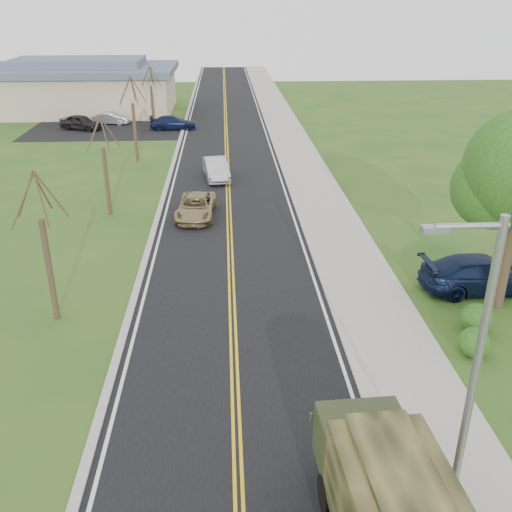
{
  "coord_description": "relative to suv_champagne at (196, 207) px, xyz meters",
  "views": [
    {
      "loc": [
        -0.16,
        -10.12,
        11.66
      ],
      "look_at": [
        1.05,
        11.56,
        1.8
      ],
      "focal_mm": 40.0,
      "sensor_mm": 36.0,
      "label": 1
    }
  ],
  "objects": [
    {
      "name": "pickup_navy",
      "position": [
        12.77,
        -9.9,
        0.15
      ],
      "size": [
        5.46,
        2.35,
        1.57
      ],
      "primitive_type": "imported",
      "rotation": [
        0.0,
        0.0,
        1.6
      ],
      "color": "#0E1834",
      "rests_on": "ground"
    },
    {
      "name": "bare_tree_d",
      "position": [
        -5.1,
        24.75,
        1.92
      ],
      "size": [
        1.88,
        2.2,
        5.91
      ],
      "color": "#38281C",
      "rests_on": "ground"
    },
    {
      "name": "curb_right",
      "position": [
        6.06,
        18.75,
        -0.57
      ],
      "size": [
        0.3,
        120.0,
        0.12
      ],
      "primitive_type": "cube",
      "color": "#9E998E",
      "rests_on": "ground"
    },
    {
      "name": "curb_left",
      "position": [
        -2.24,
        18.75,
        -0.58
      ],
      "size": [
        0.3,
        120.0,
        0.1
      ],
      "primitive_type": "cube",
      "color": "#9E998E",
      "rests_on": "ground"
    },
    {
      "name": "commercial_building",
      "position": [
        -14.08,
        34.72,
        2.06
      ],
      "size": [
        25.5,
        21.5,
        5.65
      ],
      "color": "tan",
      "rests_on": "ground"
    },
    {
      "name": "street_light",
      "position": [
        6.81,
        -21.75,
        3.8
      ],
      "size": [
        1.65,
        0.22,
        8.0
      ],
      "color": "gray",
      "rests_on": "ground"
    },
    {
      "name": "lot_car_silver",
      "position": [
        -9.67,
        27.33,
        -0.04
      ],
      "size": [
        3.74,
        1.7,
        1.19
      ],
      "primitive_type": "imported",
      "rotation": [
        0.0,
        0.0,
        1.45
      ],
      "color": "silver",
      "rests_on": "ground"
    },
    {
      "name": "lot_car_navy",
      "position": [
        -3.21,
        24.48,
        0.01
      ],
      "size": [
        4.47,
        1.93,
        1.28
      ],
      "primitive_type": "imported",
      "rotation": [
        0.0,
        0.0,
        1.6
      ],
      "color": "#0F1637",
      "rests_on": "ground"
    },
    {
      "name": "sedan_silver",
      "position": [
        1.11,
        7.65,
        0.08
      ],
      "size": [
        2.07,
        4.48,
        1.42
      ],
      "primitive_type": "imported",
      "rotation": [
        0.0,
        0.0,
        0.13
      ],
      "color": "#BBBAC0",
      "rests_on": "ground"
    },
    {
      "name": "suv_champagne",
      "position": [
        0.0,
        0.0,
        0.0
      ],
      "size": [
        2.42,
        4.68,
        1.26
      ],
      "primitive_type": "imported",
      "rotation": [
        0.0,
        0.0,
        -0.07
      ],
      "color": "#938053",
      "rests_on": "ground"
    },
    {
      "name": "lot_car_dark",
      "position": [
        -12.04,
        24.77,
        0.09
      ],
      "size": [
        4.53,
        3.26,
        1.43
      ],
      "primitive_type": "imported",
      "rotation": [
        0.0,
        0.0,
        1.15
      ],
      "color": "black",
      "rests_on": "ground"
    },
    {
      "name": "road",
      "position": [
        1.91,
        18.75,
        -0.63
      ],
      "size": [
        8.0,
        120.0,
        0.01
      ],
      "primitive_type": "cube",
      "color": "black",
      "rests_on": "ground"
    },
    {
      "name": "sidewalk_right",
      "position": [
        7.81,
        18.75,
        -0.58
      ],
      "size": [
        3.2,
        120.0,
        0.1
      ],
      "primitive_type": "cube",
      "color": "#9E998E",
      "rests_on": "ground"
    },
    {
      "name": "bare_tree_a",
      "position": [
        -5.1,
        -11.25,
        1.99
      ],
      "size": [
        1.93,
        2.26,
        6.08
      ],
      "color": "#38281C",
      "rests_on": "ground"
    },
    {
      "name": "bare_tree_b",
      "position": [
        -5.1,
        0.75,
        1.84
      ],
      "size": [
        1.83,
        2.14,
        5.73
      ],
      "color": "#38281C",
      "rests_on": "ground"
    },
    {
      "name": "utility_box_far",
      "position": [
        6.51,
        -19.15,
        -0.21
      ],
      "size": [
        0.64,
        0.56,
        0.65
      ],
      "primitive_type": "cube",
      "rotation": [
        0.0,
        0.0,
        -0.22
      ],
      "color": "#19481F",
      "rests_on": "sidewalk_right"
    },
    {
      "name": "bare_tree_c",
      "position": [
        -5.1,
        12.75,
        2.14
      ],
      "size": [
        2.04,
        2.39,
        6.42
      ],
      "color": "#38281C",
      "rests_on": "ground"
    }
  ]
}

